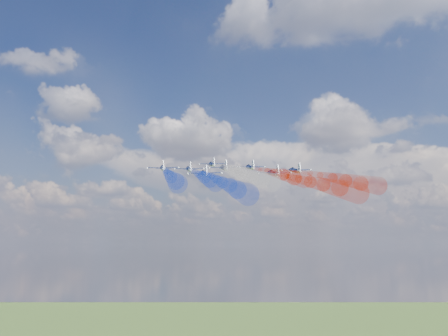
% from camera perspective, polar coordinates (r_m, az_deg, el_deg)
% --- Properties ---
extents(jet_lead, '(13.73, 14.33, 5.50)m').
position_cam_1_polar(jet_lead, '(154.66, -1.41, 0.43)').
color(jet_lead, black).
extents(trail_lead, '(28.52, 36.99, 12.71)m').
position_cam_1_polar(trail_lead, '(128.53, 0.42, -0.12)').
color(trail_lead, silver).
extents(jet_inner_left, '(13.73, 14.33, 5.50)m').
position_cam_1_polar(jet_inner_left, '(141.79, -4.13, -0.13)').
color(jet_inner_left, black).
extents(trail_inner_left, '(28.52, 36.99, 12.71)m').
position_cam_1_polar(trail_inner_left, '(115.49, -2.72, -0.88)').
color(trail_inner_left, blue).
extents(jet_inner_right, '(13.73, 14.33, 5.50)m').
position_cam_1_polar(jet_inner_right, '(146.99, 3.09, 0.08)').
color(jet_inner_right, black).
extents(trail_inner_right, '(28.52, 36.99, 12.71)m').
position_cam_1_polar(trail_inner_right, '(121.36, 5.98, -0.58)').
color(trail_inner_right, red).
extents(jet_outer_left, '(13.73, 14.33, 5.50)m').
position_cam_1_polar(jet_outer_left, '(132.17, -7.19, -0.04)').
color(jet_outer_left, black).
extents(trail_outer_left, '(28.52, 36.99, 12.71)m').
position_cam_1_polar(trail_outer_left, '(105.72, -6.42, -0.83)').
color(trail_outer_left, blue).
extents(jet_center_third, '(13.73, 14.33, 5.50)m').
position_cam_1_polar(jet_center_third, '(133.85, -0.03, 0.01)').
color(jet_center_third, black).
extents(trail_center_third, '(28.52, 36.99, 12.71)m').
position_cam_1_polar(trail_center_third, '(107.88, 2.47, -0.76)').
color(trail_center_third, silver).
extents(jet_outer_right, '(13.73, 14.33, 5.50)m').
position_cam_1_polar(jet_outer_right, '(138.52, 8.31, -0.29)').
color(jet_outer_right, black).
extents(trail_outer_right, '(28.52, 36.99, 12.71)m').
position_cam_1_polar(trail_outer_right, '(113.73, 12.57, -1.08)').
color(trail_outer_right, red).
extents(jet_rear_left, '(13.73, 14.33, 5.50)m').
position_cam_1_polar(jet_rear_left, '(120.83, -2.33, -0.67)').
color(jet_rear_left, black).
extents(trail_rear_left, '(28.52, 36.99, 12.71)m').
position_cam_1_polar(trail_rear_left, '(94.68, -0.11, -1.73)').
color(trail_rear_left, blue).
extents(jet_rear_right, '(13.73, 14.33, 5.50)m').
position_cam_1_polar(jet_rear_right, '(123.85, 5.81, -0.62)').
color(jet_rear_right, black).
extents(trail_rear_right, '(28.52, 36.99, 12.71)m').
position_cam_1_polar(trail_rear_right, '(98.68, 10.08, -1.61)').
color(trail_rear_right, red).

